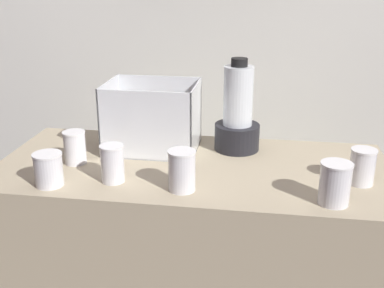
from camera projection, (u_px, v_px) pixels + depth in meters
The scene contains 10 objects.
counter at pixel (192, 271), 1.87m from camera, with size 1.40×0.64×0.90m, color tan.
back_wall_unit at pixel (216, 34), 2.30m from camera, with size 2.60×0.24×2.50m.
carrot_display_bin at pixel (153, 128), 1.85m from camera, with size 0.34×0.26×0.26m.
blender_pitcher at pixel (238, 117), 1.82m from camera, with size 0.17×0.17×0.35m.
juice_cup_beet_far_left at pixel (49, 171), 1.54m from camera, with size 0.09×0.09×0.11m.
juice_cup_beet_left at pixel (75, 149), 1.72m from camera, with size 0.08×0.08×0.12m.
juice_cup_pomegranate_middle at pixel (113, 165), 1.57m from camera, with size 0.08×0.08×0.13m.
juice_cup_beet_right at pixel (182, 173), 1.51m from camera, with size 0.09×0.09×0.13m.
juice_cup_beet_far_right at pixel (335, 186), 1.42m from camera, with size 0.10×0.10×0.13m.
juice_cup_beet_rightmost at pixel (362, 168), 1.55m from camera, with size 0.08×0.08×0.12m.
Camera 1 is at (0.24, -1.57, 1.57)m, focal length 44.93 mm.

